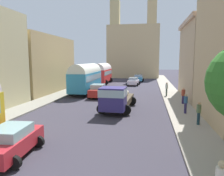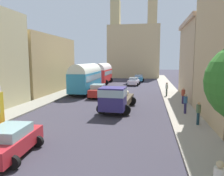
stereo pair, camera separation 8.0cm
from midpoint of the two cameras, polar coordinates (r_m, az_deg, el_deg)
ground_plane at (r=31.30m, az=1.94°, el=-1.06°), size 154.00×154.00×0.00m
sidewalk_left at (r=33.09m, az=-10.59°, el=-0.60°), size 2.50×70.00×0.14m
sidewalk_right at (r=31.12m, az=15.27°, el=-1.24°), size 2.50×70.00×0.14m
building_left_2 at (r=32.78m, az=-18.39°, el=5.91°), size 5.40×13.61×7.93m
building_right_2 at (r=28.05m, az=24.49°, el=6.77°), size 6.09×10.41×9.19m
distant_church at (r=57.26m, az=5.78°, el=10.28°), size 13.17×6.02×21.68m
parked_bus_1 at (r=30.39m, az=-6.77°, el=2.93°), size 3.37×9.18×4.09m
parked_bus_2 at (r=42.32m, az=-2.51°, el=4.12°), size 3.40×8.40×3.99m
cargo_truck_0 at (r=19.50m, az=1.37°, el=-2.59°), size 3.16×6.87×2.36m
car_0 at (r=39.56m, az=5.81°, el=1.76°), size 2.41×3.87×1.47m
car_1 at (r=46.74m, az=7.12°, el=2.63°), size 2.39×3.82×1.50m
car_2 at (r=11.66m, az=-25.18°, el=-12.64°), size 2.44×3.95×1.47m
car_3 at (r=26.69m, az=-3.62°, el=-0.76°), size 2.42×3.92×1.64m
pedestrian_0 at (r=23.31m, az=18.42°, el=-1.83°), size 0.52×0.52×1.80m
pedestrian_1 at (r=19.13m, az=18.96°, el=-3.70°), size 0.36×0.36×1.82m
pedestrian_2 at (r=27.95m, az=14.35°, el=-0.10°), size 0.32×0.32×1.83m
pedestrian_3 at (r=16.13m, az=22.01°, el=-5.99°), size 0.35×0.35×1.76m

